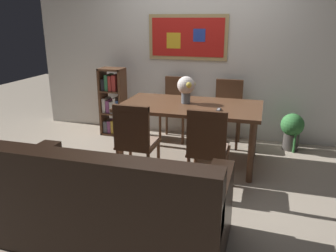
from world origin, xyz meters
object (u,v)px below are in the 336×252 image
dining_chair_far_right (228,107)px  leather_couch (111,206)px  dining_table (190,111)px  tv_remote (219,110)px  potted_ivy (292,129)px  bookshelf (113,104)px  dining_chair_near_right (208,145)px  flower_vase (186,87)px  dining_chair_near_left (135,138)px  dining_chair_far_left (176,103)px

dining_chair_far_right → leather_couch: size_ratio=0.51×
dining_table → tv_remote: 0.44m
dining_chair_far_right → tv_remote: bearing=-89.8°
leather_couch → potted_ivy: size_ratio=3.45×
leather_couch → bookshelf: size_ratio=1.75×
bookshelf → tv_remote: (1.74, -0.91, 0.26)m
dining_chair_near_right → tv_remote: size_ratio=5.83×
dining_table → leather_couch: bearing=-97.5°
dining_table → dining_chair_near_right: dining_chair_near_right is taller
flower_vase → potted_ivy: bearing=28.3°
bookshelf → dining_table: bearing=-27.2°
leather_couch → tv_remote: (0.60, 1.55, 0.43)m
dining_chair_near_left → dining_chair_far_right: bearing=64.0°
dining_chair_far_right → potted_ivy: 0.92m
leather_couch → dining_chair_far_left: bearing=93.6°
dining_chair_far_right → dining_chair_far_left: same height
leather_couch → flower_vase: (0.17, 1.82, 0.62)m
leather_couch → tv_remote: bearing=68.7°
dining_chair_near_right → bookshelf: (-1.72, 1.49, -0.06)m
dining_chair_far_right → flower_vase: (-0.44, -0.73, 0.40)m
leather_couch → dining_chair_near_right: bearing=58.9°
dining_chair_near_right → tv_remote: 0.61m
dining_chair_far_right → dining_chair_far_left: (-0.76, 0.02, 0.00)m
dining_chair_near_left → tv_remote: size_ratio=5.83×
dining_table → dining_chair_near_left: 0.90m
leather_couch → flower_vase: flower_vase is taller
dining_chair_far_right → potted_ivy: (0.88, -0.02, -0.24)m
potted_ivy → flower_vase: bearing=-151.7°
dining_table → flower_vase: (-0.07, 0.05, 0.29)m
dining_chair_far_right → dining_chair_far_left: 0.76m
tv_remote → potted_ivy: bearing=47.8°
dining_chair_near_right → flower_vase: size_ratio=2.74×
dining_chair_far_right → dining_chair_near_left: same height
dining_chair_near_right → potted_ivy: bearing=60.0°
flower_vase → dining_table: bearing=-37.1°
potted_ivy → flower_vase: flower_vase is taller
leather_couch → tv_remote: leather_couch is taller
dining_chair_near_right → dining_table: bearing=114.3°
dining_chair_far_right → leather_couch: bearing=-103.3°
dining_chair_near_right → dining_chair_near_left: 0.76m
dining_chair_far_right → flower_vase: flower_vase is taller
dining_table → bookshelf: bookshelf is taller
dining_chair_far_right → bookshelf: size_ratio=0.89×
dining_chair_far_left → flower_vase: bearing=-66.5°
flower_vase → tv_remote: (0.44, -0.26, -0.19)m
leather_couch → bookshelf: 2.72m
dining_chair_near_right → bookshelf: size_ratio=0.89×
dining_chair_far_left → leather_couch: 2.58m
dining_chair_near_left → flower_vase: 1.00m
dining_chair_near_right → dining_chair_near_left: (-0.76, -0.01, 0.00)m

